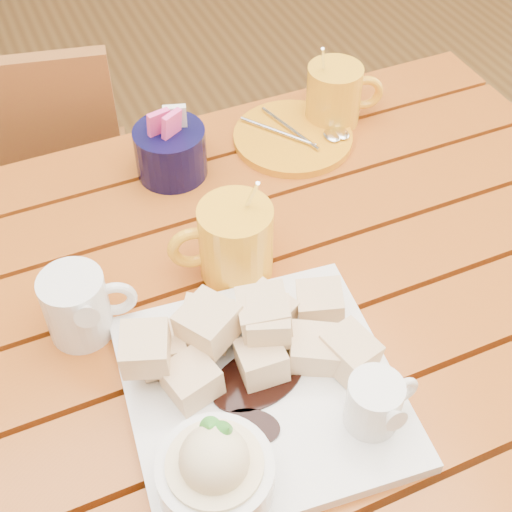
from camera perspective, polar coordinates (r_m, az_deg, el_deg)
name	(u,v)px	position (r m, az deg, el deg)	size (l,w,h in m)	color
table	(227,364)	(0.96, -2.30, -8.64)	(1.20, 0.79, 0.75)	#953F13
dessert_plate	(252,393)	(0.77, -0.29, -10.92)	(0.32, 0.32, 0.12)	white
coffee_mug_left	(233,241)	(0.88, -1.83, 1.24)	(0.13, 0.09, 0.16)	#F3A41E
coffee_mug_right	(335,94)	(1.14, 6.37, 12.77)	(0.12, 0.09, 0.14)	#F3A41E
cream_pitcher	(79,305)	(0.85, -14.01, -3.80)	(0.11, 0.09, 0.09)	white
sugar_caddy	(171,151)	(1.04, -6.85, 8.37)	(0.10, 0.10, 0.11)	black
orange_saucer	(294,137)	(1.12, 3.06, 9.47)	(0.18, 0.18, 0.02)	orange
chair_far	(29,204)	(1.48, -17.73, 3.98)	(0.48, 0.48, 0.86)	brown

